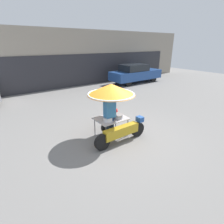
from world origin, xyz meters
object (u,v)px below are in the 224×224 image
Objects in this scene: vendor_motorcycle_cart at (113,98)px; parked_car at (135,73)px; potted_plant at (146,71)px; vendor_person at (110,114)px.

vendor_motorcycle_cart is 9.61m from parked_car.
vendor_motorcycle_cart is 12.48m from potted_plant.
parked_car is 4.39× the size of potted_plant.
parked_car is at bearing 41.80° from vendor_person.
vendor_person is 0.36× the size of parked_car.
vendor_motorcycle_cart reaches higher than parked_car.
potted_plant is (9.95, 7.81, -0.31)m from vendor_person.
vendor_motorcycle_cart is 0.44× the size of parked_car.
potted_plant is at bearing 38.34° from vendor_motorcycle_cart.
vendor_motorcycle_cart reaches higher than vendor_person.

